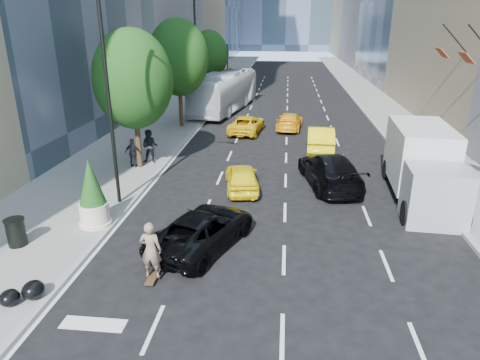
# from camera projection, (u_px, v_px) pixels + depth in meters

# --- Properties ---
(ground) EXTENTS (160.00, 160.00, 0.00)m
(ground) POSITION_uv_depth(u_px,v_px,m) (256.00, 258.00, 15.11)
(ground) COLOR black
(ground) RESTS_ON ground
(sidewalk_left) EXTENTS (6.00, 120.00, 0.15)m
(sidewalk_left) POSITION_uv_depth(u_px,v_px,m) (190.00, 102.00, 43.94)
(sidewalk_left) COLOR slate
(sidewalk_left) RESTS_ON ground
(sidewalk_right) EXTENTS (4.00, 120.00, 0.15)m
(sidewalk_right) POSITION_uv_depth(u_px,v_px,m) (379.00, 105.00, 42.03)
(sidewalk_right) COLOR slate
(sidewalk_right) RESTS_ON ground
(lamp_near) EXTENTS (2.13, 0.22, 10.00)m
(lamp_near) POSITION_uv_depth(u_px,v_px,m) (110.00, 75.00, 17.44)
(lamp_near) COLOR black
(lamp_near) RESTS_ON sidewalk_left
(lamp_far) EXTENTS (2.13, 0.22, 10.00)m
(lamp_far) POSITION_uv_depth(u_px,v_px,m) (198.00, 48.00, 34.22)
(lamp_far) COLOR black
(lamp_far) RESTS_ON sidewalk_left
(tree_near) EXTENTS (4.20, 4.20, 7.46)m
(tree_near) POSITION_uv_depth(u_px,v_px,m) (133.00, 80.00, 22.49)
(tree_near) COLOR black
(tree_near) RESTS_ON sidewalk_left
(tree_mid) EXTENTS (4.50, 4.50, 7.99)m
(tree_mid) POSITION_uv_depth(u_px,v_px,m) (178.00, 58.00, 31.68)
(tree_mid) COLOR black
(tree_mid) RESTS_ON sidewalk_left
(tree_far) EXTENTS (3.90, 3.90, 6.92)m
(tree_far) POSITION_uv_depth(u_px,v_px,m) (209.00, 55.00, 44.04)
(tree_far) COLOR black
(tree_far) RESTS_ON sidewalk_left
(traffic_signal) EXTENTS (2.48, 0.53, 5.20)m
(traffic_signal) POSITION_uv_depth(u_px,v_px,m) (227.00, 53.00, 51.55)
(traffic_signal) COLOR black
(traffic_signal) RESTS_ON sidewalk_left
(skateboarder) EXTENTS (0.70, 0.46, 1.92)m
(skateboarder) POSITION_uv_depth(u_px,v_px,m) (151.00, 254.00, 13.50)
(skateboarder) COLOR #7A634C
(skateboarder) RESTS_ON ground
(black_sedan_lincoln) EXTENTS (3.94, 5.39, 1.36)m
(black_sedan_lincoln) POSITION_uv_depth(u_px,v_px,m) (203.00, 229.00, 15.70)
(black_sedan_lincoln) COLOR black
(black_sedan_lincoln) RESTS_ON ground
(black_sedan_mercedes) EXTENTS (3.33, 5.98, 1.64)m
(black_sedan_mercedes) POSITION_uv_depth(u_px,v_px,m) (330.00, 170.00, 21.54)
(black_sedan_mercedes) COLOR black
(black_sedan_mercedes) RESTS_ON ground
(taxi_a) EXTENTS (2.15, 4.03, 1.31)m
(taxi_a) POSITION_uv_depth(u_px,v_px,m) (242.00, 177.00, 21.06)
(taxi_a) COLOR yellow
(taxi_a) RESTS_ON ground
(taxi_b) EXTENTS (1.87, 4.80, 1.56)m
(taxi_b) POSITION_uv_depth(u_px,v_px,m) (321.00, 138.00, 27.56)
(taxi_b) COLOR yellow
(taxi_b) RESTS_ON ground
(taxi_c) EXTENTS (2.63, 4.85, 1.29)m
(taxi_c) POSITION_uv_depth(u_px,v_px,m) (247.00, 124.00, 31.86)
(taxi_c) COLOR yellow
(taxi_c) RESTS_ON ground
(taxi_d) EXTENTS (2.20, 4.48, 1.25)m
(taxi_d) POSITION_uv_depth(u_px,v_px,m) (290.00, 121.00, 32.93)
(taxi_d) COLOR #FBA80D
(taxi_d) RESTS_ON ground
(city_bus) EXTENTS (4.95, 12.87, 3.50)m
(city_bus) POSITION_uv_depth(u_px,v_px,m) (225.00, 91.00, 39.55)
(city_bus) COLOR silver
(city_bus) RESTS_ON ground
(box_truck) EXTENTS (2.95, 7.02, 3.28)m
(box_truck) POSITION_uv_depth(u_px,v_px,m) (423.00, 165.00, 19.59)
(box_truck) COLOR silver
(box_truck) RESTS_ON ground
(pedestrian_a) EXTENTS (0.97, 0.77, 1.94)m
(pedestrian_a) POSITION_uv_depth(u_px,v_px,m) (150.00, 146.00, 24.48)
(pedestrian_a) COLOR black
(pedestrian_a) RESTS_ON sidewalk_left
(pedestrian_b) EXTENTS (1.01, 0.53, 1.63)m
(pedestrian_b) POSITION_uv_depth(u_px,v_px,m) (133.00, 153.00, 23.81)
(pedestrian_b) COLOR black
(pedestrian_b) RESTS_ON sidewalk_left
(trash_can) EXTENTS (0.66, 0.66, 0.99)m
(trash_can) POSITION_uv_depth(u_px,v_px,m) (16.00, 233.00, 15.52)
(trash_can) COLOR black
(trash_can) RESTS_ON sidewalk_left
(planter_shrub) EXTENTS (1.15, 1.15, 2.76)m
(planter_shrub) POSITION_uv_depth(u_px,v_px,m) (92.00, 194.00, 16.83)
(planter_shrub) COLOR beige
(planter_shrub) RESTS_ON sidewalk_left
(garbage_bags) EXTENTS (1.09, 1.05, 0.54)m
(garbage_bags) POSITION_uv_depth(u_px,v_px,m) (24.00, 293.00, 12.48)
(garbage_bags) COLOR black
(garbage_bags) RESTS_ON sidewalk_left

